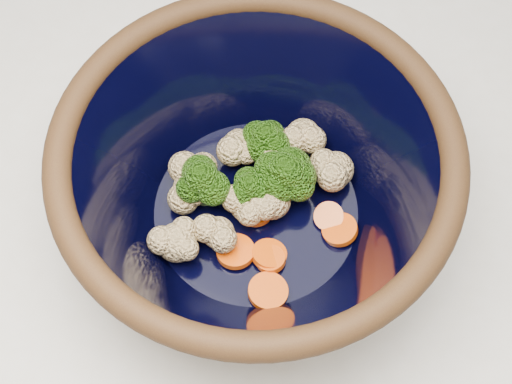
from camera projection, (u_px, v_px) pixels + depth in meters
name	position (u px, v px, depth m)	size (l,w,h in m)	color
ground	(260.00, 383.00, 1.47)	(3.00, 3.00, 0.00)	#9E7A54
counter	(262.00, 315.00, 1.07)	(1.20, 1.20, 0.90)	beige
mixing_bowl	(256.00, 184.00, 0.57)	(0.32, 0.32, 0.14)	black
vegetable_pile	(257.00, 180.00, 0.60)	(0.16, 0.17, 0.06)	#608442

